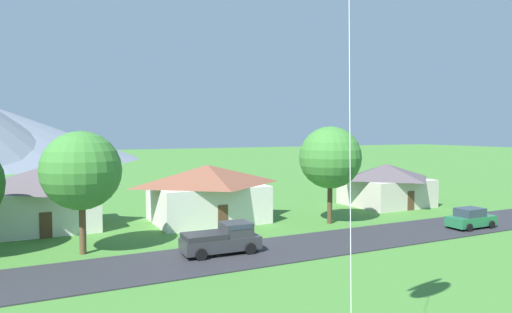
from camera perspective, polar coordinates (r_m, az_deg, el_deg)
The scene contains 8 objects.
road_strip at distance 30.51m, azimuth -3.58°, elevation -12.34°, with size 160.00×6.39×0.08m, color #2D2D33.
house_leftmost at distance 41.72m, azimuth -6.06°, elevation -4.43°, with size 10.36×7.77×5.14m.
house_left_center at distance 52.31m, azimuth 15.98°, elevation -3.30°, with size 8.66×7.88×4.57m.
house_right_center at distance 41.91m, azimuth -25.01°, elevation -4.61°, with size 8.98×7.52×5.26m.
tree_near_left at distance 40.66m, azimuth 9.27°, elevation -0.14°, with size 5.49×5.49×8.62m.
tree_center at distance 32.28m, azimuth -21.01°, elevation -1.67°, with size 5.24×5.24×8.23m.
parked_car_green_mid_west at distance 42.56m, azimuth 25.26°, elevation -7.03°, with size 4.21×2.10×1.68m.
pickup_truck_charcoal_west_side at distance 30.86m, azimuth -4.20°, elevation -10.20°, with size 5.25×2.43×1.99m.
Camera 1 is at (-11.43, -0.50, 8.25)m, focal length 31.98 mm.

